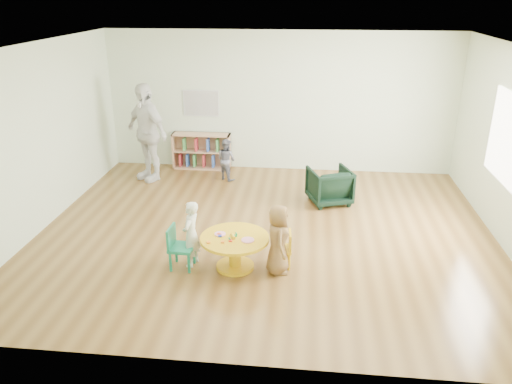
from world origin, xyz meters
TOP-DOWN VIEW (x-y plane):
  - room at (0.01, 0.00)m, footprint 7.10×7.00m
  - activity_table at (-0.32, -1.12)m, footprint 0.93×0.93m
  - kid_chair_left at (-1.07, -1.19)m, footprint 0.34×0.34m
  - kid_chair_right at (0.34, -1.01)m, footprint 0.29×0.29m
  - bookshelf at (-1.61, 2.86)m, footprint 1.20×0.30m
  - alphabet_poster at (-1.60, 2.98)m, footprint 0.74×0.01m
  - armchair at (1.01, 1.27)m, footprint 0.87×0.88m
  - child_left at (-0.91, -1.10)m, footprint 0.28×0.38m
  - child_right at (0.26, -1.16)m, footprint 0.39×0.52m
  - toddler at (-0.98, 2.23)m, footprint 0.51×0.49m
  - adult_caretaker at (-2.51, 2.11)m, footprint 1.17×1.03m

SIDE VIEW (x-z plane):
  - kid_chair_right at x=0.34m, z-range 0.02..0.53m
  - armchair at x=1.01m, z-range 0.00..0.63m
  - kid_chair_left at x=-1.07m, z-range 0.02..0.62m
  - activity_table at x=-0.32m, z-range 0.07..0.57m
  - bookshelf at x=-1.61m, z-range -0.01..0.74m
  - toddler at x=-0.98m, z-range 0.00..0.83m
  - child_left at x=-0.91m, z-range 0.00..0.93m
  - child_right at x=0.26m, z-range 0.00..0.96m
  - adult_caretaker at x=-2.51m, z-range 0.00..1.90m
  - alphabet_poster at x=-1.60m, z-range 1.08..1.62m
  - room at x=0.01m, z-range 0.49..3.29m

